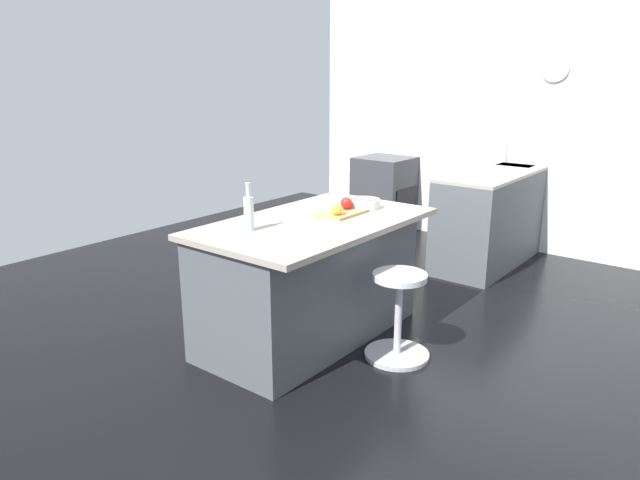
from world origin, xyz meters
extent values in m
plane|color=black|center=(0.00, 0.00, 0.00)|extent=(7.26, 7.26, 0.00)
cube|color=silver|center=(-2.79, 0.00, 1.47)|extent=(0.12, 4.80, 2.95)
cylinder|color=white|center=(-2.72, 0.40, 1.91)|extent=(0.03, 0.28, 0.28)
cube|color=#4C5156|center=(-2.44, 0.13, 0.45)|extent=(2.27, 0.60, 0.90)
cube|color=#9E9384|center=(-2.44, 0.13, 0.91)|extent=(2.27, 0.60, 0.03)
cube|color=#38383D|center=(-2.73, 0.13, 0.87)|extent=(0.44, 0.36, 0.12)
cylinder|color=#B7B7BC|center=(-2.73, -0.02, 1.07)|extent=(0.02, 0.02, 0.28)
cube|color=#38383D|center=(-2.44, -1.35, 0.45)|extent=(0.60, 0.60, 0.90)
cube|color=black|center=(-2.44, -1.05, 0.40)|extent=(0.44, 0.01, 0.32)
cube|color=#4C5156|center=(0.40, -0.20, 0.42)|extent=(1.65, 0.79, 0.84)
cube|color=#9E9384|center=(0.40, -0.15, 0.86)|extent=(1.71, 0.99, 0.04)
cylinder|color=#B7B7BC|center=(0.28, 0.48, 0.01)|extent=(0.44, 0.44, 0.03)
cylinder|color=#B7B7BC|center=(0.28, 0.48, 0.29)|extent=(0.05, 0.05, 0.54)
cylinder|color=silver|center=(0.28, 0.48, 0.58)|extent=(0.36, 0.36, 0.04)
cube|color=tan|center=(0.13, -0.11, 0.89)|extent=(0.36, 0.24, 0.02)
sphere|color=gold|center=(0.24, -0.07, 0.95)|extent=(0.08, 0.08, 0.08)
sphere|color=red|center=(0.05, -0.13, 0.95)|extent=(0.09, 0.09, 0.09)
cylinder|color=silver|center=(0.86, -0.31, 0.99)|extent=(0.06, 0.06, 0.22)
cylinder|color=silver|center=(0.86, -0.31, 1.14)|extent=(0.03, 0.03, 0.08)
cylinder|color=#B7B7BC|center=(0.86, -0.31, 1.19)|extent=(0.03, 0.03, 0.02)
cylinder|color=silver|center=(-0.12, -0.09, 0.92)|extent=(0.25, 0.25, 0.07)
cylinder|color=slate|center=(-0.12, -0.09, 0.93)|extent=(0.20, 0.20, 0.04)
camera|label=1|loc=(3.45, 2.30, 1.88)|focal=32.93mm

